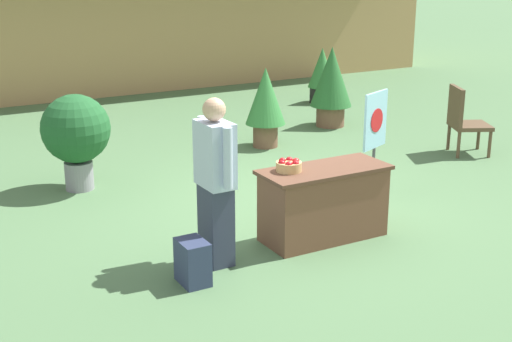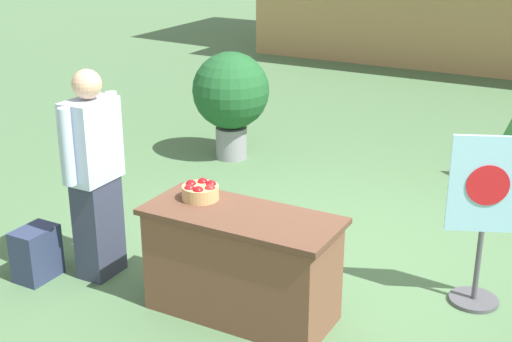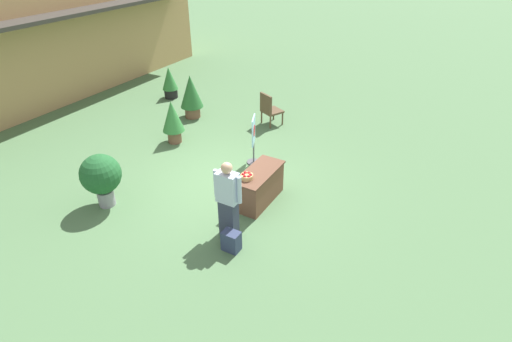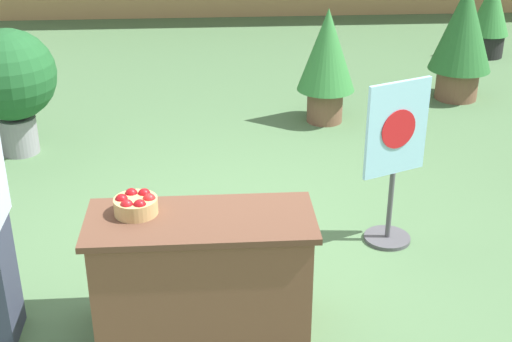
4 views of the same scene
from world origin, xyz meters
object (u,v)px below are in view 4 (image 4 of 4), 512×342
object	(u,v)px
poster_board	(394,159)
potted_plant_far_left	(463,34)
potted_plant_near_left	(10,79)
display_table	(202,273)
apple_basket	(136,204)
potted_plant_near_right	(490,15)
potted_plant_far_right	(327,58)

from	to	relation	value
poster_board	potted_plant_far_left	world-z (taller)	potted_plant_far_left
potted_plant_near_left	poster_board	bearing A→B (deg)	-30.83
display_table	potted_plant_near_left	bearing A→B (deg)	121.99
apple_basket	poster_board	size ratio (longest dim) A/B	0.21
apple_basket	potted_plant_near_left	bearing A→B (deg)	116.83
potted_plant_far_left	potted_plant_near_right	distance (m)	2.03
poster_board	potted_plant_far_right	distance (m)	2.58
apple_basket	display_table	bearing A→B (deg)	-12.47
poster_board	potted_plant_near_right	xyz separation A→B (m)	(2.61, 4.97, -0.10)
poster_board	potted_plant_far_left	distance (m)	3.59
poster_board	potted_plant_near_right	distance (m)	5.61
poster_board	potted_plant_far_right	world-z (taller)	poster_board
poster_board	potted_plant_near_right	world-z (taller)	poster_board
apple_basket	poster_board	xyz separation A→B (m)	(1.82, 0.88, -0.16)
apple_basket	potted_plant_far_right	xyz separation A→B (m)	(1.73, 3.46, -0.12)
potted_plant_near_right	potted_plant_far_right	distance (m)	3.61
potted_plant_near_right	potted_plant_far_right	bearing A→B (deg)	-138.49
potted_plant_near_right	potted_plant_far_right	size ratio (longest dim) A/B	0.89
poster_board	potted_plant_far_left	bearing A→B (deg)	130.30
apple_basket	potted_plant_far_right	distance (m)	3.87
poster_board	potted_plant_far_right	size ratio (longest dim) A/B	1.03
apple_basket	potted_plant_near_right	distance (m)	7.34
apple_basket	potted_plant_near_right	world-z (taller)	potted_plant_near_right
apple_basket	potted_plant_near_right	size ratio (longest dim) A/B	0.24
potted_plant_far_left	potted_plant_far_right	distance (m)	1.81
poster_board	potted_plant_near_left	distance (m)	3.77
apple_basket	poster_board	distance (m)	2.02
display_table	potted_plant_near_left	size ratio (longest dim) A/B	1.12
display_table	poster_board	xyz separation A→B (m)	(1.43, 0.96, 0.30)
display_table	potted_plant_far_left	size ratio (longest dim) A/B	1.00
display_table	potted_plant_far_right	world-z (taller)	potted_plant_far_right
potted_plant_near_left	apple_basket	bearing A→B (deg)	-63.17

